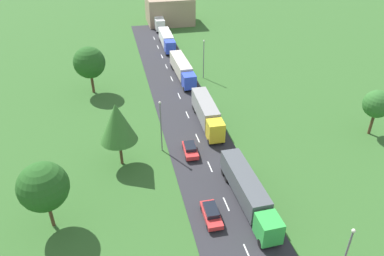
% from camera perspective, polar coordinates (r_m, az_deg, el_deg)
% --- Properties ---
extents(road, '(10.00, 140.00, 0.06)m').
position_cam_1_polar(road, '(51.44, 2.97, -6.43)').
color(road, '#2B2B30').
rests_on(road, ground).
extents(lane_marking_centre, '(0.16, 122.99, 0.01)m').
position_cam_1_polar(lane_marking_centre, '(49.32, 3.85, -8.38)').
color(lane_marking_centre, white).
rests_on(lane_marking_centre, road).
extents(truck_lead, '(2.85, 14.14, 3.46)m').
position_cam_1_polar(truck_lead, '(45.44, 8.63, -9.58)').
color(truck_lead, green).
rests_on(truck_lead, road).
extents(truck_second, '(2.67, 12.85, 3.80)m').
position_cam_1_polar(truck_second, '(60.27, 2.31, 2.37)').
color(truck_second, yellow).
rests_on(truck_second, road).
extents(truck_third, '(2.80, 14.05, 3.52)m').
position_cam_1_polar(truck_third, '(77.11, -1.51, 9.12)').
color(truck_third, blue).
rests_on(truck_third, road).
extents(truck_fourth, '(2.64, 12.31, 3.43)m').
position_cam_1_polar(truck_fourth, '(94.53, -3.88, 13.39)').
color(truck_fourth, blue).
rests_on(truck_fourth, road).
extents(truck_fifth, '(2.78, 13.48, 3.58)m').
position_cam_1_polar(truck_fifth, '(111.73, -5.29, 16.29)').
color(truck_fifth, white).
rests_on(truck_fifth, road).
extents(car_second, '(1.84, 4.43, 1.47)m').
position_cam_1_polar(car_second, '(44.06, 2.97, -12.98)').
color(car_second, red).
rests_on(car_second, road).
extents(car_third, '(2.04, 4.29, 1.46)m').
position_cam_1_polar(car_third, '(53.91, -0.28, -3.30)').
color(car_third, red).
rests_on(car_third, road).
extents(lamppost_second, '(0.36, 0.36, 8.20)m').
position_cam_1_polar(lamppost_second, '(52.80, -4.80, 0.61)').
color(lamppost_second, slate).
rests_on(lamppost_second, ground).
extents(lamppost_third, '(0.36, 0.36, 8.10)m').
position_cam_1_polar(lamppost_third, '(76.18, 1.80, 10.80)').
color(lamppost_third, slate).
rests_on(lamppost_third, ground).
extents(tree_oak, '(4.28, 4.28, 7.45)m').
position_cam_1_polar(tree_oak, '(62.94, 26.55, 3.30)').
color(tree_oak, '#513823').
rests_on(tree_oak, ground).
extents(tree_birch, '(5.08, 5.08, 9.52)m').
position_cam_1_polar(tree_birch, '(49.82, -11.41, 0.83)').
color(tree_birch, '#513823').
rests_on(tree_birch, ground).
extents(tree_maple, '(5.47, 5.47, 8.48)m').
position_cam_1_polar(tree_maple, '(42.97, -21.86, -8.37)').
color(tree_maple, '#513823').
rests_on(tree_maple, ground).
extents(tree_pine, '(5.85, 5.85, 9.00)m').
position_cam_1_polar(tree_pine, '(71.90, -15.48, 9.65)').
color(tree_pine, '#513823').
rests_on(tree_pine, ground).
extents(distant_building, '(13.14, 11.62, 7.55)m').
position_cam_1_polar(distant_building, '(115.08, -3.48, 17.67)').
color(distant_building, '#9E846B').
rests_on(distant_building, ground).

